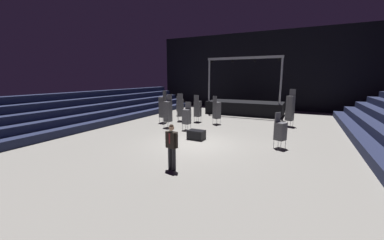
{
  "coord_description": "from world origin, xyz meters",
  "views": [
    {
      "loc": [
        4.81,
        -10.15,
        3.32
      ],
      "look_at": [
        0.28,
        -0.92,
        1.4
      ],
      "focal_mm": 21.25,
      "sensor_mm": 36.0,
      "label": 1
    }
  ],
  "objects_px": {
    "stage_riser": "(245,107)",
    "chair_stack_rear_left": "(280,131)",
    "chair_stack_front_right": "(217,110)",
    "chair_stack_mid_centre": "(179,106)",
    "man_with_tie": "(172,144)",
    "chair_stack_front_left": "(163,107)",
    "chair_stack_mid_left": "(181,107)",
    "chair_stack_rear_right": "(198,108)",
    "chair_stack_mid_right": "(168,111)",
    "chair_stack_aisle_left": "(187,116)",
    "chair_stack_rear_centre": "(290,108)",
    "equipment_road_case": "(196,135)"
  },
  "relations": [
    {
      "from": "chair_stack_mid_left",
      "to": "chair_stack_mid_centre",
      "type": "distance_m",
      "value": 2.44
    },
    {
      "from": "chair_stack_mid_left",
      "to": "equipment_road_case",
      "type": "relative_size",
      "value": 2.37
    },
    {
      "from": "stage_riser",
      "to": "chair_stack_front_left",
      "type": "relative_size",
      "value": 2.8
    },
    {
      "from": "chair_stack_mid_left",
      "to": "chair_stack_mid_right",
      "type": "xyz_separation_m",
      "value": [
        0.4,
        -2.49,
        0.04
      ]
    },
    {
      "from": "chair_stack_front_right",
      "to": "chair_stack_aisle_left",
      "type": "height_order",
      "value": "chair_stack_front_right"
    },
    {
      "from": "stage_riser",
      "to": "chair_stack_rear_left",
      "type": "bearing_deg",
      "value": -67.71
    },
    {
      "from": "man_with_tie",
      "to": "chair_stack_aisle_left",
      "type": "xyz_separation_m",
      "value": [
        -2.48,
        5.94,
        -0.06
      ]
    },
    {
      "from": "chair_stack_front_left",
      "to": "chair_stack_rear_centre",
      "type": "relative_size",
      "value": 0.93
    },
    {
      "from": "equipment_road_case",
      "to": "man_with_tie",
      "type": "bearing_deg",
      "value": -76.93
    },
    {
      "from": "chair_stack_mid_right",
      "to": "equipment_road_case",
      "type": "height_order",
      "value": "chair_stack_mid_right"
    },
    {
      "from": "chair_stack_mid_centre",
      "to": "chair_stack_mid_right",
      "type": "bearing_deg",
      "value": 71.59
    },
    {
      "from": "chair_stack_mid_centre",
      "to": "chair_stack_rear_left",
      "type": "height_order",
      "value": "same"
    },
    {
      "from": "chair_stack_aisle_left",
      "to": "equipment_road_case",
      "type": "distance_m",
      "value": 2.41
    },
    {
      "from": "chair_stack_front_right",
      "to": "chair_stack_mid_centre",
      "type": "relative_size",
      "value": 1.2
    },
    {
      "from": "chair_stack_mid_left",
      "to": "chair_stack_rear_left",
      "type": "height_order",
      "value": "chair_stack_mid_left"
    },
    {
      "from": "chair_stack_mid_right",
      "to": "chair_stack_aisle_left",
      "type": "xyz_separation_m",
      "value": [
        1.49,
        -0.13,
        -0.21
      ]
    },
    {
      "from": "stage_riser",
      "to": "chair_stack_aisle_left",
      "type": "distance_m",
      "value": 8.39
    },
    {
      "from": "chair_stack_mid_left",
      "to": "chair_stack_mid_right",
      "type": "relative_size",
      "value": 0.96
    },
    {
      "from": "chair_stack_mid_right",
      "to": "chair_stack_rear_left",
      "type": "xyz_separation_m",
      "value": [
        7.24,
        -1.58,
        -0.25
      ]
    },
    {
      "from": "stage_riser",
      "to": "equipment_road_case",
      "type": "bearing_deg",
      "value": -91.61
    },
    {
      "from": "chair_stack_rear_right",
      "to": "chair_stack_rear_centre",
      "type": "relative_size",
      "value": 0.8
    },
    {
      "from": "chair_stack_front_right",
      "to": "chair_stack_rear_right",
      "type": "relative_size",
      "value": 1.0
    },
    {
      "from": "chair_stack_rear_centre",
      "to": "chair_stack_aisle_left",
      "type": "height_order",
      "value": "chair_stack_rear_centre"
    },
    {
      "from": "chair_stack_rear_left",
      "to": "chair_stack_rear_right",
      "type": "relative_size",
      "value": 0.83
    },
    {
      "from": "chair_stack_front_right",
      "to": "chair_stack_mid_centre",
      "type": "distance_m",
      "value": 4.69
    },
    {
      "from": "chair_stack_mid_right",
      "to": "chair_stack_mid_centre",
      "type": "bearing_deg",
      "value": -60.06
    },
    {
      "from": "chair_stack_mid_left",
      "to": "chair_stack_rear_left",
      "type": "relative_size",
      "value": 1.25
    },
    {
      "from": "chair_stack_front_left",
      "to": "chair_stack_aisle_left",
      "type": "relative_size",
      "value": 1.33
    },
    {
      "from": "chair_stack_mid_right",
      "to": "chair_stack_aisle_left",
      "type": "distance_m",
      "value": 1.51
    },
    {
      "from": "chair_stack_front_left",
      "to": "man_with_tie",
      "type": "bearing_deg",
      "value": -144.48
    },
    {
      "from": "man_with_tie",
      "to": "chair_stack_front_left",
      "type": "relative_size",
      "value": 0.71
    },
    {
      "from": "stage_riser",
      "to": "chair_stack_mid_centre",
      "type": "distance_m",
      "value": 6.09
    },
    {
      "from": "chair_stack_mid_left",
      "to": "chair_stack_rear_centre",
      "type": "bearing_deg",
      "value": -8.74
    },
    {
      "from": "chair_stack_mid_right",
      "to": "chair_stack_mid_centre",
      "type": "height_order",
      "value": "chair_stack_mid_right"
    },
    {
      "from": "chair_stack_aisle_left",
      "to": "chair_stack_rear_right",
      "type": "bearing_deg",
      "value": -75.94
    },
    {
      "from": "chair_stack_rear_right",
      "to": "chair_stack_aisle_left",
      "type": "distance_m",
      "value": 2.89
    },
    {
      "from": "man_with_tie",
      "to": "chair_stack_front_right",
      "type": "distance_m",
      "value": 8.74
    },
    {
      "from": "chair_stack_front_right",
      "to": "chair_stack_mid_centre",
      "type": "xyz_separation_m",
      "value": [
        -4.24,
        2.01,
        -0.17
      ]
    },
    {
      "from": "chair_stack_mid_centre",
      "to": "chair_stack_rear_right",
      "type": "distance_m",
      "value": 3.23
    },
    {
      "from": "chair_stack_mid_left",
      "to": "chair_stack_rear_centre",
      "type": "distance_m",
      "value": 7.89
    },
    {
      "from": "chair_stack_rear_centre",
      "to": "chair_stack_mid_right",
      "type": "bearing_deg",
      "value": 50.99
    },
    {
      "from": "chair_stack_front_right",
      "to": "chair_stack_rear_right",
      "type": "xyz_separation_m",
      "value": [
        -1.59,
        0.16,
        0.0
      ]
    },
    {
      "from": "chair_stack_rear_right",
      "to": "chair_stack_rear_centre",
      "type": "height_order",
      "value": "chair_stack_rear_centre"
    },
    {
      "from": "stage_riser",
      "to": "chair_stack_rear_right",
      "type": "height_order",
      "value": "stage_riser"
    },
    {
      "from": "chair_stack_front_left",
      "to": "chair_stack_mid_left",
      "type": "xyz_separation_m",
      "value": [
        0.84,
        1.21,
        -0.13
      ]
    },
    {
      "from": "chair_stack_mid_left",
      "to": "chair_stack_aisle_left",
      "type": "relative_size",
      "value": 1.19
    },
    {
      "from": "man_with_tie",
      "to": "chair_stack_mid_left",
      "type": "relative_size",
      "value": 0.8
    },
    {
      "from": "stage_riser",
      "to": "chair_stack_front_left",
      "type": "height_order",
      "value": "stage_riser"
    },
    {
      "from": "stage_riser",
      "to": "chair_stack_rear_centre",
      "type": "height_order",
      "value": "stage_riser"
    },
    {
      "from": "chair_stack_front_left",
      "to": "chair_stack_rear_left",
      "type": "distance_m",
      "value": 8.95
    }
  ]
}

